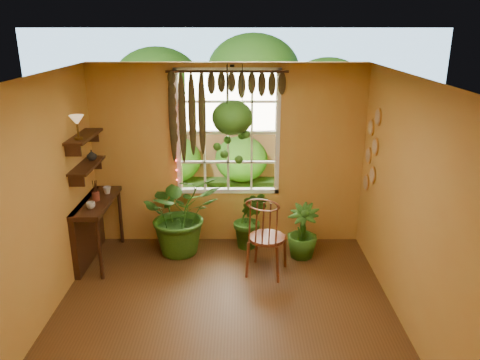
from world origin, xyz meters
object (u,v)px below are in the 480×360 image
at_px(counter_ledge, 91,223).
at_px(windsor_chair, 266,248).
at_px(potted_plant_left, 181,213).
at_px(hanging_basket, 232,122).
at_px(potted_plant_mid, 250,219).

bearing_deg(counter_ledge, windsor_chair, -9.32).
xyz_separation_m(windsor_chair, potted_plant_left, (-1.20, 0.63, 0.24)).
relative_size(potted_plant_left, hanging_basket, 0.92).
bearing_deg(hanging_basket, windsor_chair, -57.49).
relative_size(counter_ledge, potted_plant_mid, 1.32).
height_order(potted_plant_left, hanging_basket, hanging_basket).
relative_size(windsor_chair, potted_plant_left, 1.06).
bearing_deg(potted_plant_mid, hanging_basket, -166.37).
height_order(counter_ledge, windsor_chair, windsor_chair).
bearing_deg(windsor_chair, counter_ledge, -170.50).
bearing_deg(counter_ledge, potted_plant_mid, 9.38).
height_order(counter_ledge, hanging_basket, hanging_basket).
xyz_separation_m(potted_plant_left, potted_plant_mid, (1.00, 0.14, -0.16)).
bearing_deg(windsor_chair, hanging_basket, 141.34).
distance_m(counter_ledge, potted_plant_mid, 2.27).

